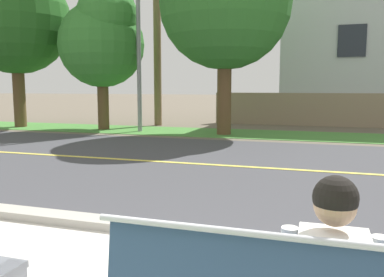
% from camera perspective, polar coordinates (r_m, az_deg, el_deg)
% --- Properties ---
extents(ground_plane, '(140.00, 140.00, 0.00)m').
position_cam_1_polar(ground_plane, '(10.05, 8.61, -2.37)').
color(ground_plane, '#665B4C').
extents(curb_edge, '(44.00, 0.30, 0.11)m').
position_cam_1_polar(curb_edge, '(4.71, -2.53, -12.92)').
color(curb_edge, '#ADA89E').
rests_on(curb_edge, ground_plane).
extents(street_asphalt, '(52.00, 8.00, 0.01)m').
position_cam_1_polar(street_asphalt, '(8.60, 7.04, -3.97)').
color(street_asphalt, '#424247').
rests_on(street_asphalt, ground_plane).
extents(road_centre_line, '(48.00, 0.14, 0.01)m').
position_cam_1_polar(road_centre_line, '(8.60, 7.04, -3.93)').
color(road_centre_line, '#E0CC4C').
rests_on(road_centre_line, ground_plane).
extents(far_verge_grass, '(48.00, 2.80, 0.02)m').
position_cam_1_polar(far_verge_grass, '(14.37, 11.37, 0.52)').
color(far_verge_grass, '#478438').
rests_on(far_verge_grass, ground_plane).
extents(streetlamp, '(0.24, 2.10, 7.21)m').
position_cam_1_polar(streetlamp, '(15.58, -7.26, 16.28)').
color(streetlamp, gray).
rests_on(streetlamp, ground_plane).
extents(shade_tree_far_left, '(4.35, 4.35, 7.18)m').
position_cam_1_polar(shade_tree_far_left, '(18.32, -23.55, 16.14)').
color(shade_tree_far_left, brown).
rests_on(shade_tree_far_left, ground_plane).
extents(shade_tree_left, '(3.28, 3.28, 5.42)m').
position_cam_1_polar(shade_tree_left, '(16.21, -12.44, 13.68)').
color(shade_tree_left, brown).
rests_on(shade_tree_left, ground_plane).
extents(garden_wall, '(13.00, 0.36, 1.40)m').
position_cam_1_polar(garden_wall, '(18.19, 23.86, 3.64)').
color(garden_wall, gray).
rests_on(garden_wall, ground_plane).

